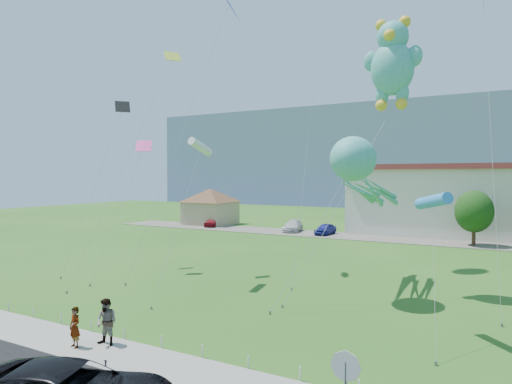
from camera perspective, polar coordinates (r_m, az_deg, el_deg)
ground at (r=21.06m, az=-11.47°, el=-17.00°), size 160.00×160.00×0.00m
sidewalk at (r=19.17m, az=-17.14°, el=-18.84°), size 80.00×2.50×0.10m
parking_strip at (r=52.19m, az=14.54°, el=-5.56°), size 70.00×6.00×0.06m
hill_ridge at (r=135.83m, az=23.69°, el=4.22°), size 160.00×50.00×25.00m
pavilion at (r=64.82m, az=-5.72°, el=-1.39°), size 9.20×9.20×5.00m
stop_sign at (r=12.47m, az=11.15°, el=-21.54°), size 0.80×0.07×2.50m
rope_fence at (r=20.06m, az=-14.01°, el=-17.24°), size 26.05×0.05×0.50m
tree_near at (r=49.30m, az=25.60°, el=-2.21°), size 3.60×3.60×5.47m
pedestrian_left at (r=20.01m, az=-21.72°, el=-15.42°), size 0.64×0.48×1.59m
pedestrian_right at (r=19.78m, az=-18.18°, el=-15.19°), size 0.97×0.79×1.85m
parked_car_red at (r=61.81m, az=-5.37°, el=-3.71°), size 2.30×4.01×1.28m
parked_car_white at (r=56.26m, az=4.64°, el=-4.25°), size 2.76×4.87×1.33m
parked_car_blue at (r=53.69m, az=8.66°, el=-4.59°), size 1.75×3.85×1.28m
octopus_kite at (r=26.84m, az=12.87°, el=2.29°), size 4.03×11.34×9.02m
teddy_bear_kite at (r=28.76m, az=16.68°, el=15.34°), size 5.84×7.30×16.05m
small_kite_cyan at (r=20.62m, az=21.25°, el=-1.17°), size 0.90×4.27×6.22m
small_kite_pink at (r=33.49m, az=-14.42°, el=4.07°), size 1.29×6.05×9.45m
small_kite_blue at (r=36.21m, az=-3.72°, el=21.78°), size 3.43×8.91×20.31m
small_kite_black at (r=36.49m, az=-17.09°, el=8.06°), size 1.29×6.55×12.63m
small_kite_white at (r=29.08m, az=-7.01°, el=5.48°), size 1.47×7.08×9.12m
small_kite_yellow at (r=33.33m, az=-11.87°, el=13.13°), size 1.90×8.93×15.85m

